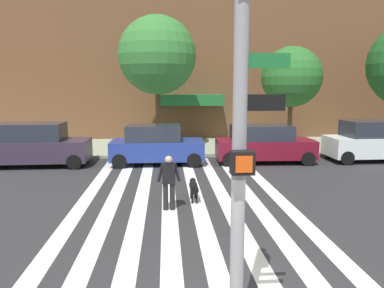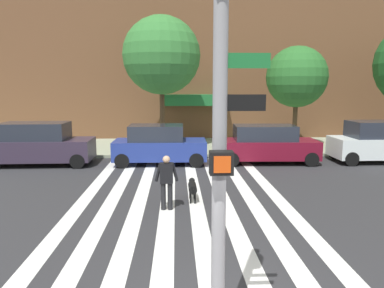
{
  "view_description": "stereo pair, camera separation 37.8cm",
  "coord_description": "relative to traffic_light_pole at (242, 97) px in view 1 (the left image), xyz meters",
  "views": [
    {
      "loc": [
        -1.28,
        -5.02,
        3.65
      ],
      "look_at": [
        -0.35,
        7.64,
        1.63
      ],
      "focal_mm": 34.11,
      "sensor_mm": 36.0,
      "label": 1
    },
    {
      "loc": [
        -0.9,
        -5.04,
        3.65
      ],
      "look_at": [
        -0.35,
        7.64,
        1.63
      ],
      "focal_mm": 34.11,
      "sensor_mm": 36.0,
      "label": 2
    }
  ],
  "objects": [
    {
      "name": "pedestrian_dog_walker",
      "position": [
        -0.84,
        6.1,
        -2.59
      ],
      "size": [
        0.7,
        0.24,
        1.64
      ],
      "color": "black",
      "rests_on": "ground_plane"
    },
    {
      "name": "parked_car_near_curb",
      "position": [
        -6.94,
        12.61,
        -2.55
      ],
      "size": [
        4.8,
        2.0,
        1.99
      ],
      "color": "#33293A",
      "rests_on": "ground_plane"
    },
    {
      "name": "crosswalk_stripes",
      "position": [
        -0.38,
        7.4,
        -3.52
      ],
      "size": [
        6.75,
        12.83,
        0.01
      ],
      "color": "silver",
      "rests_on": "ground_plane"
    },
    {
      "name": "parked_car_fourth_in_line",
      "position": [
        9.16,
        12.61,
        -2.57
      ],
      "size": [
        4.42,
        1.96,
        1.99
      ],
      "color": "silver",
      "rests_on": "ground_plane"
    },
    {
      "name": "sidewalk_far",
      "position": [
        0.36,
        17.11,
        -3.45
      ],
      "size": [
        80.0,
        6.0,
        0.15
      ],
      "primitive_type": "cube",
      "color": "#98A085",
      "rests_on": "ground_plane"
    },
    {
      "name": "traffic_light_pole",
      "position": [
        0.0,
        0.0,
        0.0
      ],
      "size": [
        0.74,
        0.46,
        5.8
      ],
      "color": "gray",
      "rests_on": "sidewalk_near"
    },
    {
      "name": "parked_car_third_in_line",
      "position": [
        3.78,
        12.62,
        -2.62
      ],
      "size": [
        4.66,
        2.02,
        1.81
      ],
      "color": "maroon",
      "rests_on": "ground_plane"
    },
    {
      "name": "street_tree_middle",
      "position": [
        6.3,
        16.31,
        0.63
      ],
      "size": [
        3.45,
        3.45,
        5.74
      ],
      "color": "#4C3823",
      "rests_on": "sidewalk_far"
    },
    {
      "name": "street_tree_nearest",
      "position": [
        -1.32,
        16.14,
        1.78
      ],
      "size": [
        4.28,
        4.28,
        7.3
      ],
      "color": "#4C3823",
      "rests_on": "sidewalk_far"
    },
    {
      "name": "dog_on_leash",
      "position": [
        -0.04,
        6.94,
        -3.08
      ],
      "size": [
        0.26,
        1.13,
        0.65
      ],
      "color": "black",
      "rests_on": "ground_plane"
    },
    {
      "name": "ground_plane",
      "position": [
        0.36,
        7.4,
        -3.52
      ],
      "size": [
        160.0,
        160.0,
        0.0
      ],
      "primitive_type": "plane",
      "color": "#2B2B2D"
    },
    {
      "name": "parked_car_behind_first",
      "position": [
        -1.36,
        12.61,
        -2.62
      ],
      "size": [
        4.32,
        1.94,
        1.85
      ],
      "color": "navy",
      "rests_on": "ground_plane"
    }
  ]
}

